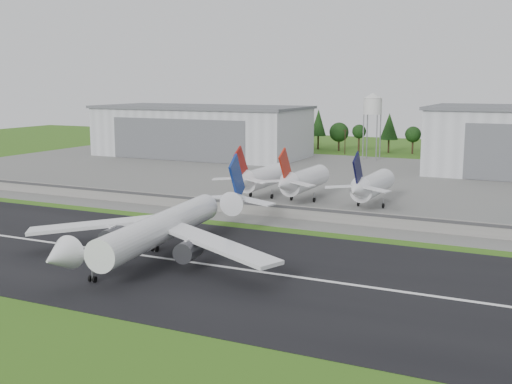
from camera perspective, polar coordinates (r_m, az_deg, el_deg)
The scene contains 13 objects.
ground at distance 120.68m, azimuth -11.87°, elevation -6.85°, with size 600.00×600.00×0.00m, color #326718.
runway at distance 128.40m, azimuth -9.15°, elevation -5.73°, with size 320.00×60.00×0.10m, color black.
runway_centerline at distance 128.38m, azimuth -9.15°, elevation -5.70°, with size 220.00×1.00×0.02m, color white.
apron at distance 225.53m, azimuth 6.96°, elevation 1.03°, with size 320.00×150.00×0.10m, color slate.
blast_fence at distance 165.84m, azimuth -0.29°, elevation -1.45°, with size 240.00×0.61×3.50m.
hangar_west at distance 298.33m, azimuth -4.89°, elevation 5.43°, with size 97.00×44.00×23.20m.
water_tower at distance 286.73m, azimuth 10.34°, elevation 7.72°, with size 8.40×8.40×29.40m.
utility_poles at distance 301.77m, azimuth 11.87°, elevation 3.09°, with size 230.00×3.00×12.00m, color black, non-canonical shape.
treeline at distance 316.27m, azimuth 12.53°, elevation 3.36°, with size 320.00×16.00×22.00m, color black, non-canonical shape.
main_airliner at distance 125.69m, azimuth -8.54°, elevation -3.77°, with size 56.85×59.25×18.17m.
parked_jet_red_a at distance 187.85m, azimuth 0.28°, elevation 1.27°, with size 7.36×31.29×16.81m.
parked_jet_red_b at distance 182.64m, azimuth 4.03°, elevation 1.03°, with size 7.36×31.29×16.91m.
parked_jet_navy at distance 176.34m, azimuth 10.09°, elevation 0.57°, with size 7.36×31.29×16.85m.
Camera 1 is at (71.23, -91.25, 34.13)m, focal length 45.00 mm.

